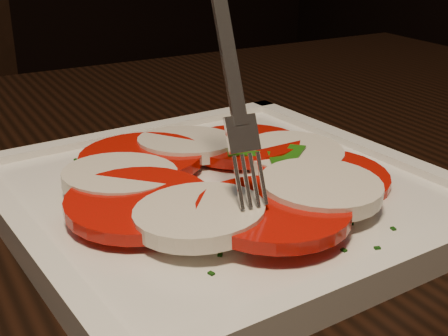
{
  "coord_description": "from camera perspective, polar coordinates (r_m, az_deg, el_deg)",
  "views": [
    {
      "loc": [
        0.03,
        -0.6,
        0.94
      ],
      "look_at": [
        0.22,
        -0.25,
        0.78
      ],
      "focal_mm": 50.0,
      "sensor_mm": 36.0,
      "label": 1
    }
  ],
  "objects": [
    {
      "name": "table",
      "position": [
        0.55,
        -4.74,
        -9.97
      ],
      "size": [
        1.22,
        0.83,
        0.75
      ],
      "rotation": [
        0.0,
        0.0,
        0.02
      ],
      "color": "black",
      "rests_on": "ground"
    },
    {
      "name": "caprese_salad",
      "position": [
        0.43,
        0.02,
        -0.63
      ],
      "size": [
        0.24,
        0.26,
        0.02
      ],
      "color": "#C10904",
      "rests_on": "plate"
    },
    {
      "name": "plate",
      "position": [
        0.44,
        0.0,
        -2.7
      ],
      "size": [
        0.32,
        0.32,
        0.01
      ],
      "primitive_type": "cube",
      "rotation": [
        0.0,
        0.0,
        0.1
      ],
      "color": "white",
      "rests_on": "table"
    },
    {
      "name": "fork",
      "position": [
        0.38,
        -0.17,
        10.37
      ],
      "size": [
        0.04,
        0.08,
        0.16
      ],
      "primitive_type": null,
      "rotation": [
        0.0,
        0.0,
        -0.07
      ],
      "color": "white",
      "rests_on": "caprese_salad"
    }
  ]
}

